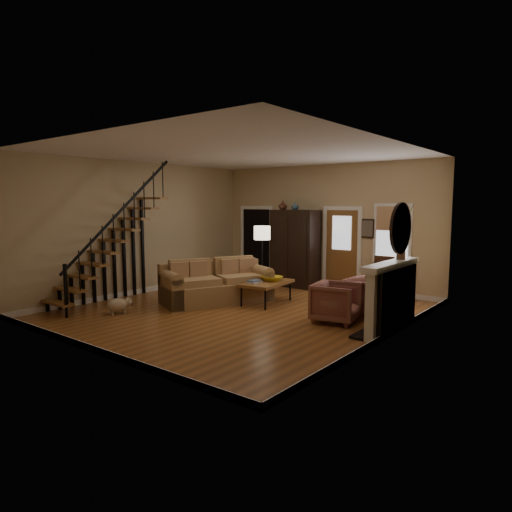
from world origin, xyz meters
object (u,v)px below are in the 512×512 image
Objects in this scene: armchair_right at (369,297)px; side_chair at (380,278)px; armoire at (295,248)px; sofa at (217,283)px; floor_lamp at (262,262)px; armchair_left at (336,302)px; coffee_table at (266,293)px.

side_chair is (-0.44, 1.59, 0.13)m from armchair_right.
sofa is (-0.26, -2.86, -0.59)m from armoire.
armchair_left is at bearing -21.71° from floor_lamp.
sofa is 2.99m from armchair_left.
armchair_left is 0.83× the size of side_chair.
armchair_right is at bearing -74.58° from side_chair.
coffee_table is (0.69, -2.22, -0.80)m from armoire.
armoire is at bearing 107.22° from coffee_table.
armoire is 2.48× the size of armchair_left.
armchair_left is (2.99, 0.16, -0.07)m from sofa.
sofa is at bearing 81.87° from armchair_left.
coffee_table is 2.34m from armchair_right.
armoire is 3.55m from armchair_right.
sofa is 2.92× the size of armchair_right.
side_chair is at bearing 16.77° from armchair_right.
armoire is at bearing 175.52° from side_chair.
side_chair reaches higher than sofa.
armoire is 1.69m from floor_lamp.
armchair_left is at bearing -86.02° from side_chair.
coffee_table is at bearing -72.78° from armoire.
armoire is 2.06× the size of side_chair.
floor_lamp reaches higher than armchair_left.
armchair_right is at bearing 10.57° from coffee_table.
armoire is 2.49× the size of armchair_right.
armoire is 2.46m from coffee_table.
floor_lamp is 1.70× the size of side_chair.
coffee_table is at bearing -45.05° from floor_lamp.
armchair_right is at bearing -30.93° from armoire.
armchair_left is 1.00× the size of armchair_right.
sofa is at bearing -108.68° from floor_lamp.
coffee_table is at bearing 101.92° from armchair_right.
side_chair is at bearing -4.48° from armoire.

